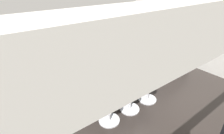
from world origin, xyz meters
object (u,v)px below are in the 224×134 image
(stool_near_camera, at_px, (109,109))
(fruit_bowl, at_px, (131,54))
(kitchen_island, at_px, (110,78))
(stool_middle, at_px, (130,98))
(water_bottle, at_px, (101,61))
(apple_yellow, at_px, (117,53))
(oven_range, at_px, (150,42))
(cutting_board, at_px, (116,57))
(stool_by_window, at_px, (148,89))
(apple_red, at_px, (115,56))
(apple_green, at_px, (111,55))

(stool_near_camera, xyz_separation_m, fruit_bowl, (-1.16, -0.64, 0.68))
(kitchen_island, distance_m, stool_middle, 0.77)
(water_bottle, bearing_deg, apple_yellow, -159.53)
(stool_middle, height_order, stool_near_camera, same)
(stool_middle, bearing_deg, oven_range, -145.04)
(stool_near_camera, relative_size, fruit_bowl, 3.42)
(stool_near_camera, distance_m, cutting_board, 1.30)
(stool_by_window, xyz_separation_m, fruit_bowl, (-0.00, -0.64, 0.68))
(oven_range, xyz_separation_m, apple_red, (2.67, 1.23, 0.57))
(stool_near_camera, bearing_deg, fruit_bowl, -151.01)
(kitchen_island, distance_m, apple_red, 0.56)
(stool_middle, bearing_deg, apple_green, -99.08)
(stool_by_window, bearing_deg, stool_near_camera, 0.00)
(cutting_board, bearing_deg, oven_range, -155.54)
(apple_yellow, relative_size, water_bottle, 0.25)
(stool_by_window, relative_size, water_bottle, 2.14)
(apple_yellow, height_order, fruit_bowl, apple_yellow)
(kitchen_island, relative_size, fruit_bowl, 9.42)
(fruit_bowl, bearing_deg, apple_yellow, -42.37)
(water_bottle, bearing_deg, fruit_bowl, -178.98)
(kitchen_island, bearing_deg, apple_yellow, -160.59)
(cutting_board, height_order, apple_green, apple_green)
(apple_yellow, xyz_separation_m, fruit_bowl, (-0.25, 0.23, -0.02))
(kitchen_island, distance_m, stool_near_camera, 0.97)
(water_bottle, distance_m, fruit_bowl, 0.91)
(fruit_bowl, bearing_deg, apple_green, -25.87)
(stool_by_window, bearing_deg, water_bottle, -34.72)
(cutting_board, distance_m, fruit_bowl, 0.40)
(water_bottle, bearing_deg, stool_middle, 117.44)
(oven_range, height_order, apple_green, apple_green)
(stool_by_window, bearing_deg, stool_middle, 0.00)
(stool_near_camera, distance_m, apple_yellow, 1.44)
(cutting_board, distance_m, apple_yellow, 0.15)
(stool_by_window, bearing_deg, oven_range, -138.76)
(apple_red, bearing_deg, apple_green, -58.86)
(water_bottle, xyz_separation_m, fruit_bowl, (-0.91, -0.02, -0.08))
(fruit_bowl, bearing_deg, cutting_board, -22.31)
(stool_near_camera, distance_m, apple_red, 1.29)
(stool_near_camera, bearing_deg, oven_range, -149.83)
(kitchen_island, relative_size, stool_middle, 2.75)
(cutting_board, relative_size, fruit_bowl, 1.84)
(stool_by_window, height_order, apple_yellow, apple_yellow)
(apple_yellow, bearing_deg, apple_green, 3.95)
(stool_middle, bearing_deg, apple_yellow, -110.77)
(apple_green, bearing_deg, kitchen_island, 36.93)
(cutting_board, bearing_deg, stool_near_camera, 45.14)
(oven_range, bearing_deg, water_bottle, 23.31)
(stool_by_window, bearing_deg, kitchen_island, -52.51)
(cutting_board, distance_m, apple_red, 0.06)
(oven_range, height_order, apple_yellow, apple_yellow)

